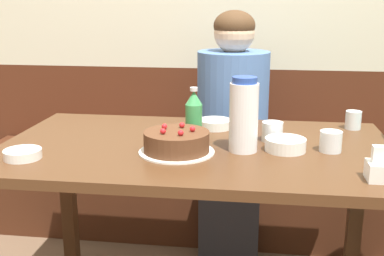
{
  "coord_description": "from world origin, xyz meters",
  "views": [
    {
      "loc": [
        0.22,
        -1.67,
        1.29
      ],
      "look_at": [
        -0.02,
        0.05,
        0.83
      ],
      "focal_mm": 45.0,
      "sensor_mm": 36.0,
      "label": 1
    }
  ],
  "objects": [
    {
      "name": "bowl_rice_small",
      "position": [
        -0.55,
        -0.24,
        0.79
      ],
      "size": [
        0.13,
        0.13,
        0.03
      ],
      "color": "white",
      "rests_on": "dining_table"
    },
    {
      "name": "birthday_cake",
      "position": [
        -0.05,
        -0.1,
        0.81
      ],
      "size": [
        0.26,
        0.26,
        0.1
      ],
      "color": "white",
      "rests_on": "dining_table"
    },
    {
      "name": "back_wall",
      "position": [
        0.0,
        1.05,
        1.25
      ],
      "size": [
        4.8,
        0.04,
        2.5
      ],
      "color": "#4C2314",
      "rests_on": "ground_plane"
    },
    {
      "name": "glass_water_tall",
      "position": [
        0.48,
        -0.01,
        0.81
      ],
      "size": [
        0.08,
        0.08,
        0.07
      ],
      "color": "silver",
      "rests_on": "dining_table"
    },
    {
      "name": "soju_bottle",
      "position": [
        -0.02,
        0.08,
        0.87
      ],
      "size": [
        0.06,
        0.06,
        0.2
      ],
      "color": "#388E4C",
      "rests_on": "dining_table"
    },
    {
      "name": "water_pitcher",
      "position": [
        0.17,
        -0.05,
        0.9
      ],
      "size": [
        0.1,
        0.1,
        0.26
      ],
      "color": "white",
      "rests_on": "dining_table"
    },
    {
      "name": "dining_table",
      "position": [
        0.0,
        0.0,
        0.68
      ],
      "size": [
        1.43,
        0.84,
        0.78
      ],
      "color": "#4C2D19",
      "rests_on": "ground_plane"
    },
    {
      "name": "bowl_soup_white",
      "position": [
        0.32,
        -0.03,
        0.8
      ],
      "size": [
        0.14,
        0.14,
        0.04
      ],
      "color": "white",
      "rests_on": "dining_table"
    },
    {
      "name": "glass_tumbler_short",
      "position": [
        0.28,
        0.09,
        0.81
      ],
      "size": [
        0.08,
        0.08,
        0.07
      ],
      "color": "silver",
      "rests_on": "dining_table"
    },
    {
      "name": "bench_seat",
      "position": [
        0.0,
        0.83,
        0.24
      ],
      "size": [
        2.63,
        0.38,
        0.48
      ],
      "color": "#472314",
      "rests_on": "ground_plane"
    },
    {
      "name": "glass_shot_small",
      "position": [
        0.61,
        0.31,
        0.81
      ],
      "size": [
        0.06,
        0.06,
        0.07
      ],
      "color": "silver",
      "rests_on": "dining_table"
    },
    {
      "name": "bowl_side_dish",
      "position": [
        0.05,
        0.25,
        0.79
      ],
      "size": [
        0.14,
        0.14,
        0.04
      ],
      "color": "white",
      "rests_on": "dining_table"
    },
    {
      "name": "person_pale_blue_shirt",
      "position": [
        0.1,
        0.68,
        0.61
      ],
      "size": [
        0.35,
        0.35,
        1.25
      ],
      "rotation": [
        0.0,
        0.0,
        -1.57
      ],
      "color": "#33333D",
      "rests_on": "ground_plane"
    }
  ]
}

